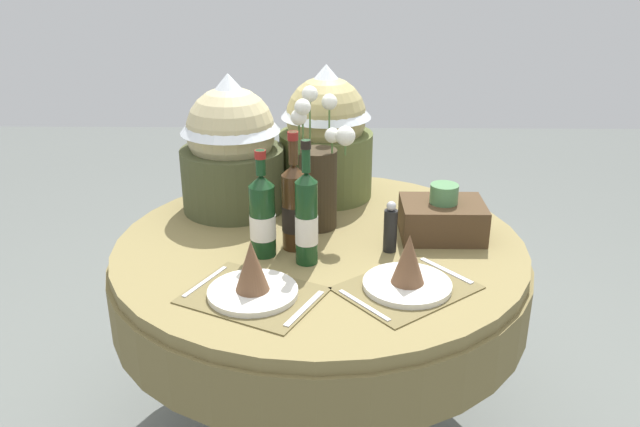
# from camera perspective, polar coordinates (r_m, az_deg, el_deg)

# --- Properties ---
(ground) EXTENTS (8.00, 8.00, 0.00)m
(ground) POSITION_cam_1_polar(r_m,az_deg,el_deg) (2.45, -0.01, -17.92)
(ground) COLOR slate
(dining_table) EXTENTS (1.30, 1.30, 0.72)m
(dining_table) POSITION_cam_1_polar(r_m,az_deg,el_deg) (2.11, -0.01, -5.74)
(dining_table) COLOR olive
(dining_table) RESTS_ON ground
(place_setting_left) EXTENTS (0.42, 0.38, 0.16)m
(place_setting_left) POSITION_cam_1_polar(r_m,az_deg,el_deg) (1.73, -5.89, -5.79)
(place_setting_left) COLOR brown
(place_setting_left) RESTS_ON dining_table
(place_setting_right) EXTENTS (0.43, 0.42, 0.16)m
(place_setting_right) POSITION_cam_1_polar(r_m,az_deg,el_deg) (1.78, 7.63, -5.15)
(place_setting_right) COLOR brown
(place_setting_right) RESTS_ON dining_table
(flower_vase) EXTENTS (0.20, 0.21, 0.45)m
(flower_vase) POSITION_cam_1_polar(r_m,az_deg,el_deg) (2.09, -0.11, 3.25)
(flower_vase) COLOR #332819
(flower_vase) RESTS_ON dining_table
(wine_bottle_left) EXTENTS (0.07, 0.07, 0.37)m
(wine_bottle_left) POSITION_cam_1_polar(r_m,az_deg,el_deg) (1.96, -2.27, 0.62)
(wine_bottle_left) COLOR #422814
(wine_bottle_left) RESTS_ON dining_table
(wine_bottle_centre) EXTENTS (0.07, 0.07, 0.37)m
(wine_bottle_centre) POSITION_cam_1_polar(r_m,az_deg,el_deg) (1.87, -1.18, -0.39)
(wine_bottle_centre) COLOR #143819
(wine_bottle_centre) RESTS_ON dining_table
(wine_bottle_right) EXTENTS (0.08, 0.08, 0.33)m
(wine_bottle_right) POSITION_cam_1_polar(r_m,az_deg,el_deg) (1.92, -5.02, -0.18)
(wine_bottle_right) COLOR #143819
(wine_bottle_right) RESTS_ON dining_table
(pepper_mill) EXTENTS (0.04, 0.04, 0.16)m
(pepper_mill) POSITION_cam_1_polar(r_m,az_deg,el_deg) (1.97, 6.13, -1.30)
(pepper_mill) COLOR black
(pepper_mill) RESTS_ON dining_table
(gift_tub_back_left) EXTENTS (0.35, 0.35, 0.47)m
(gift_tub_back_left) POSITION_cam_1_polar(r_m,az_deg,el_deg) (2.25, -7.72, 6.32)
(gift_tub_back_left) COLOR #474C2D
(gift_tub_back_left) RESTS_ON dining_table
(gift_tub_back_centre) EXTENTS (0.34, 0.34, 0.48)m
(gift_tub_back_centre) POSITION_cam_1_polar(r_m,az_deg,el_deg) (2.35, 0.53, 7.38)
(gift_tub_back_centre) COLOR #566033
(gift_tub_back_centre) RESTS_ON dining_table
(woven_basket_side_right) EXTENTS (0.26, 0.19, 0.17)m
(woven_basket_side_right) POSITION_cam_1_polar(r_m,az_deg,el_deg) (2.10, 10.57, -0.35)
(woven_basket_side_right) COLOR #47331E
(woven_basket_side_right) RESTS_ON dining_table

